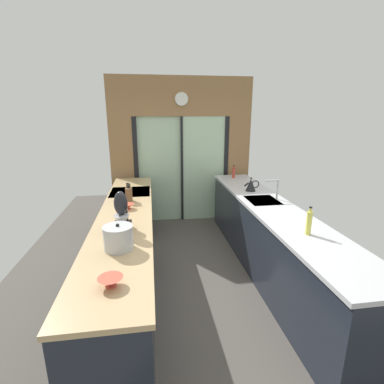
{
  "coord_description": "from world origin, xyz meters",
  "views": [
    {
      "loc": [
        -0.59,
        -2.93,
        2.05
      ],
      "look_at": [
        -0.02,
        0.96,
        0.96
      ],
      "focal_mm": 26.5,
      "sensor_mm": 36.0,
      "label": 1
    }
  ],
  "objects_px": {
    "mixing_bowl_near": "(111,282)",
    "knife_block": "(129,195)",
    "stand_mixer": "(122,217)",
    "soap_bottle_near": "(309,222)",
    "mixing_bowl_far": "(128,206)",
    "oven_range": "(132,221)",
    "stock_pot": "(118,238)",
    "soap_bottle_far": "(234,173)",
    "kettle": "(251,185)"
  },
  "relations": [
    {
      "from": "oven_range",
      "to": "soap_bottle_far",
      "type": "height_order",
      "value": "soap_bottle_far"
    },
    {
      "from": "oven_range",
      "to": "soap_bottle_near",
      "type": "xyz_separation_m",
      "value": [
        1.8,
        -1.84,
        0.59
      ]
    },
    {
      "from": "mixing_bowl_far",
      "to": "knife_block",
      "type": "distance_m",
      "value": 0.31
    },
    {
      "from": "mixing_bowl_near",
      "to": "knife_block",
      "type": "xyz_separation_m",
      "value": [
        -0.0,
        1.93,
        0.06
      ]
    },
    {
      "from": "soap_bottle_near",
      "to": "mixing_bowl_near",
      "type": "bearing_deg",
      "value": -161.2
    },
    {
      "from": "oven_range",
      "to": "knife_block",
      "type": "height_order",
      "value": "knife_block"
    },
    {
      "from": "knife_block",
      "to": "stand_mixer",
      "type": "relative_size",
      "value": 0.62
    },
    {
      "from": "stock_pot",
      "to": "mixing_bowl_near",
      "type": "bearing_deg",
      "value": -90.0
    },
    {
      "from": "stock_pot",
      "to": "knife_block",
      "type": "bearing_deg",
      "value": 90.0
    },
    {
      "from": "kettle",
      "to": "soap_bottle_near",
      "type": "bearing_deg",
      "value": -90.08
    },
    {
      "from": "mixing_bowl_near",
      "to": "knife_block",
      "type": "distance_m",
      "value": 1.93
    },
    {
      "from": "oven_range",
      "to": "knife_block",
      "type": "relative_size",
      "value": 3.53
    },
    {
      "from": "mixing_bowl_near",
      "to": "stand_mixer",
      "type": "distance_m",
      "value": 0.93
    },
    {
      "from": "knife_block",
      "to": "soap_bottle_near",
      "type": "relative_size",
      "value": 0.93
    },
    {
      "from": "mixing_bowl_far",
      "to": "kettle",
      "type": "xyz_separation_m",
      "value": [
        1.78,
        0.59,
        0.06
      ]
    },
    {
      "from": "stock_pot",
      "to": "soap_bottle_near",
      "type": "bearing_deg",
      "value": 1.43
    },
    {
      "from": "stand_mixer",
      "to": "soap_bottle_near",
      "type": "xyz_separation_m",
      "value": [
        1.78,
        -0.32,
        -0.04
      ]
    },
    {
      "from": "stock_pot",
      "to": "soap_bottle_far",
      "type": "height_order",
      "value": "same"
    },
    {
      "from": "kettle",
      "to": "oven_range",
      "type": "bearing_deg",
      "value": 172.96
    },
    {
      "from": "stand_mixer",
      "to": "soap_bottle_near",
      "type": "bearing_deg",
      "value": -10.21
    },
    {
      "from": "mixing_bowl_far",
      "to": "knife_block",
      "type": "bearing_deg",
      "value": 90.01
    },
    {
      "from": "knife_block",
      "to": "soap_bottle_near",
      "type": "distance_m",
      "value": 2.22
    },
    {
      "from": "oven_range",
      "to": "knife_block",
      "type": "distance_m",
      "value": 0.76
    },
    {
      "from": "kettle",
      "to": "soap_bottle_near",
      "type": "height_order",
      "value": "soap_bottle_near"
    },
    {
      "from": "mixing_bowl_far",
      "to": "stock_pot",
      "type": "bearing_deg",
      "value": -90.0
    },
    {
      "from": "oven_range",
      "to": "soap_bottle_near",
      "type": "height_order",
      "value": "soap_bottle_near"
    },
    {
      "from": "kettle",
      "to": "soap_bottle_far",
      "type": "height_order",
      "value": "soap_bottle_far"
    },
    {
      "from": "oven_range",
      "to": "mixing_bowl_far",
      "type": "bearing_deg",
      "value": -88.7
    },
    {
      "from": "stand_mixer",
      "to": "knife_block",
      "type": "bearing_deg",
      "value": 90.0
    },
    {
      "from": "knife_block",
      "to": "soap_bottle_far",
      "type": "distance_m",
      "value": 2.14
    },
    {
      "from": "kettle",
      "to": "stand_mixer",
      "type": "bearing_deg",
      "value": -144.01
    },
    {
      "from": "stock_pot",
      "to": "mixing_bowl_far",
      "type": "bearing_deg",
      "value": 90.0
    },
    {
      "from": "knife_block",
      "to": "oven_range",
      "type": "bearing_deg",
      "value": 92.05
    },
    {
      "from": "knife_block",
      "to": "soap_bottle_far",
      "type": "bearing_deg",
      "value": 33.77
    },
    {
      "from": "mixing_bowl_near",
      "to": "kettle",
      "type": "distance_m",
      "value": 2.85
    },
    {
      "from": "oven_range",
      "to": "kettle",
      "type": "bearing_deg",
      "value": -7.04
    },
    {
      "from": "mixing_bowl_near",
      "to": "soap_bottle_far",
      "type": "height_order",
      "value": "soap_bottle_far"
    },
    {
      "from": "soap_bottle_near",
      "to": "soap_bottle_far",
      "type": "xyz_separation_m",
      "value": [
        0.0,
        2.51,
        -0.02
      ]
    },
    {
      "from": "stand_mixer",
      "to": "soap_bottle_far",
      "type": "xyz_separation_m",
      "value": [
        1.78,
        2.19,
        -0.06
      ]
    },
    {
      "from": "stand_mixer",
      "to": "stock_pot",
      "type": "xyz_separation_m",
      "value": [
        -0.0,
        -0.37,
        -0.06
      ]
    },
    {
      "from": "stock_pot",
      "to": "soap_bottle_far",
      "type": "relative_size",
      "value": 1.1
    },
    {
      "from": "mixing_bowl_far",
      "to": "soap_bottle_near",
      "type": "bearing_deg",
      "value": -29.9
    },
    {
      "from": "stock_pot",
      "to": "soap_bottle_far",
      "type": "bearing_deg",
      "value": 55.17
    },
    {
      "from": "mixing_bowl_near",
      "to": "kettle",
      "type": "bearing_deg",
      "value": 51.25
    },
    {
      "from": "kettle",
      "to": "stock_pot",
      "type": "bearing_deg",
      "value": -137.05
    },
    {
      "from": "soap_bottle_far",
      "to": "oven_range",
      "type": "bearing_deg",
      "value": -159.39
    },
    {
      "from": "knife_block",
      "to": "mixing_bowl_near",
      "type": "bearing_deg",
      "value": -90.0
    },
    {
      "from": "mixing_bowl_near",
      "to": "stock_pot",
      "type": "bearing_deg",
      "value": 90.0
    },
    {
      "from": "mixing_bowl_near",
      "to": "soap_bottle_near",
      "type": "bearing_deg",
      "value": 18.8
    },
    {
      "from": "stock_pot",
      "to": "soap_bottle_near",
      "type": "distance_m",
      "value": 1.78
    }
  ]
}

